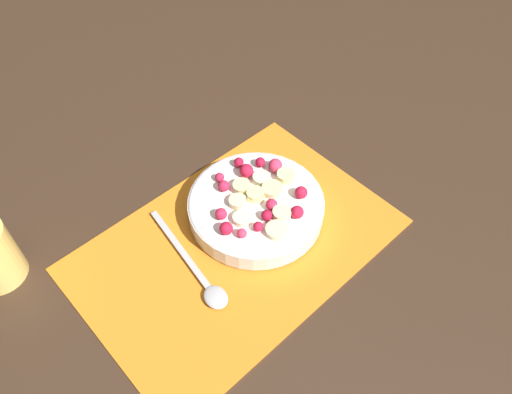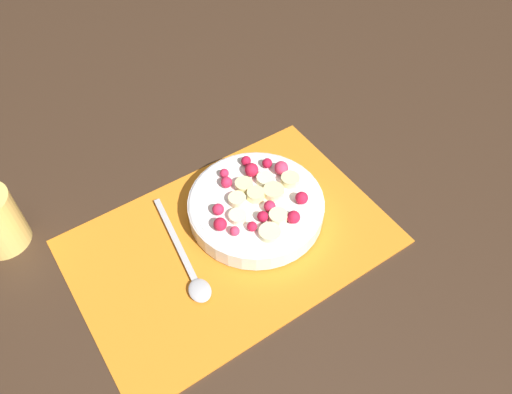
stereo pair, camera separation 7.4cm
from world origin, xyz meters
name	(u,v)px [view 2 (the right image)]	position (x,y,z in m)	size (l,w,h in m)	color
ground_plane	(231,242)	(0.00, 0.00, 0.00)	(3.00, 3.00, 0.00)	#382619
placemat	(231,241)	(0.00, 0.00, 0.00)	(0.46, 0.31, 0.01)	orange
fruit_bowl	(256,205)	(0.06, 0.02, 0.03)	(0.21, 0.21, 0.05)	white
spoon	(190,269)	(-0.08, -0.01, 0.01)	(0.05, 0.20, 0.01)	#B2B2B7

